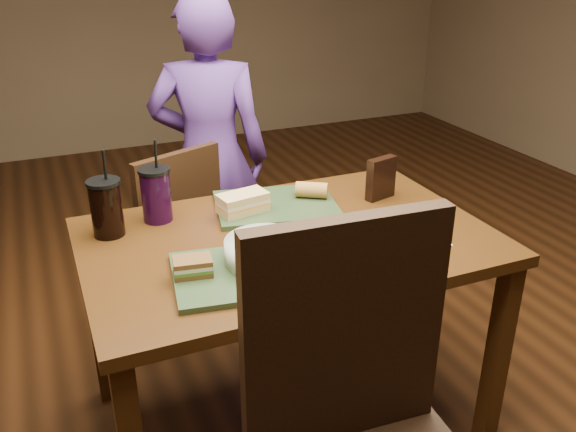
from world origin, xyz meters
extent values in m
plane|color=#381C0B|center=(0.00, 0.00, 0.00)|extent=(6.00, 6.00, 0.00)
cube|color=#41240D|center=(0.60, -0.38, 0.35)|extent=(0.06, 0.06, 0.71)
cube|color=#41240D|center=(-0.60, 0.38, 0.35)|extent=(0.06, 0.06, 0.71)
cube|color=#41240D|center=(0.60, 0.38, 0.35)|extent=(0.06, 0.06, 0.71)
cube|color=#41240D|center=(0.00, 0.00, 0.73)|extent=(1.30, 0.85, 0.04)
cube|color=black|center=(-0.13, -0.63, 0.82)|extent=(0.48, 0.08, 0.57)
cube|color=black|center=(-0.22, 0.73, 0.41)|extent=(0.50, 0.50, 0.04)
cube|color=black|center=(-0.22, 0.56, 0.66)|extent=(0.37, 0.18, 0.46)
cube|color=black|center=(-0.39, 0.57, 0.20)|extent=(0.04, 0.04, 0.39)
cube|color=black|center=(-0.06, 0.57, 0.20)|extent=(0.04, 0.04, 0.39)
cube|color=black|center=(-0.39, 0.90, 0.20)|extent=(0.04, 0.04, 0.39)
cube|color=black|center=(-0.06, 0.90, 0.20)|extent=(0.04, 0.04, 0.39)
imported|color=#4E2A75|center=(0.01, 0.90, 0.73)|extent=(0.62, 0.52, 1.45)
cube|color=#29391F|center=(-0.21, -0.19, 0.76)|extent=(0.46, 0.38, 0.02)
cube|color=#29391F|center=(0.05, 0.22, 0.76)|extent=(0.48, 0.40, 0.02)
cylinder|color=silver|center=(-0.14, -0.16, 0.80)|extent=(0.24, 0.24, 0.07)
ellipsoid|color=#427219|center=(-0.14, -0.16, 0.82)|extent=(0.19, 0.19, 0.06)
cube|color=beige|center=(-0.12, -0.19, 0.84)|extent=(0.04, 0.05, 0.01)
cube|color=beige|center=(-0.13, -0.17, 0.84)|extent=(0.04, 0.05, 0.01)
cube|color=beige|center=(-0.17, -0.14, 0.84)|extent=(0.04, 0.03, 0.01)
cube|color=beige|center=(-0.13, -0.14, 0.84)|extent=(0.03, 0.04, 0.01)
cube|color=white|center=(0.39, -0.18, 0.75)|extent=(0.18, 0.18, 0.00)
cylinder|color=silver|center=(0.39, -0.18, 0.78)|extent=(0.12, 0.12, 0.05)
cylinder|color=black|center=(0.39, -0.18, 0.80)|extent=(0.11, 0.11, 0.01)
cube|color=#B28947|center=(0.39, -0.17, 0.81)|extent=(0.01, 0.01, 0.01)
cube|color=#B28947|center=(0.39, -0.20, 0.81)|extent=(0.02, 0.02, 0.01)
cube|color=#B28947|center=(0.39, -0.16, 0.81)|extent=(0.02, 0.02, 0.01)
cube|color=#B28947|center=(0.39, -0.18, 0.81)|extent=(0.02, 0.02, 0.01)
cube|color=#B28947|center=(0.40, -0.18, 0.81)|extent=(0.01, 0.01, 0.01)
cube|color=#593819|center=(-0.35, -0.15, 0.78)|extent=(0.12, 0.09, 0.01)
cube|color=#3F721E|center=(-0.35, -0.15, 0.79)|extent=(0.12, 0.09, 0.01)
cube|color=beige|center=(-0.35, -0.15, 0.80)|extent=(0.12, 0.09, 0.01)
cube|color=#593819|center=(-0.35, -0.15, 0.81)|extent=(0.12, 0.09, 0.01)
cube|color=tan|center=(-0.08, 0.20, 0.78)|extent=(0.18, 0.12, 0.02)
cube|color=orange|center=(-0.08, 0.20, 0.79)|extent=(0.18, 0.12, 0.01)
cube|color=beige|center=(-0.08, 0.20, 0.80)|extent=(0.18, 0.12, 0.01)
cube|color=tan|center=(-0.08, 0.20, 0.82)|extent=(0.18, 0.12, 0.02)
cylinder|color=#AD7533|center=(-0.06, -0.30, 0.80)|extent=(0.12, 0.11, 0.05)
cylinder|color=#AD7533|center=(0.19, 0.22, 0.80)|extent=(0.13, 0.11, 0.06)
cylinder|color=black|center=(-0.53, 0.24, 0.84)|extent=(0.10, 0.10, 0.18)
cylinder|color=black|center=(-0.53, 0.24, 0.93)|extent=(0.11, 0.11, 0.01)
cylinder|color=black|center=(-0.52, 0.24, 0.98)|extent=(0.01, 0.03, 0.11)
cylinder|color=black|center=(-0.36, 0.29, 0.84)|extent=(0.10, 0.10, 0.17)
cylinder|color=black|center=(-0.36, 0.29, 0.93)|extent=(0.11, 0.11, 0.01)
cylinder|color=black|center=(-0.35, 0.29, 0.98)|extent=(0.01, 0.03, 0.11)
cube|color=black|center=(0.44, 0.16, 0.83)|extent=(0.12, 0.07, 0.16)
camera|label=1|loc=(-0.69, -1.62, 1.62)|focal=38.00mm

